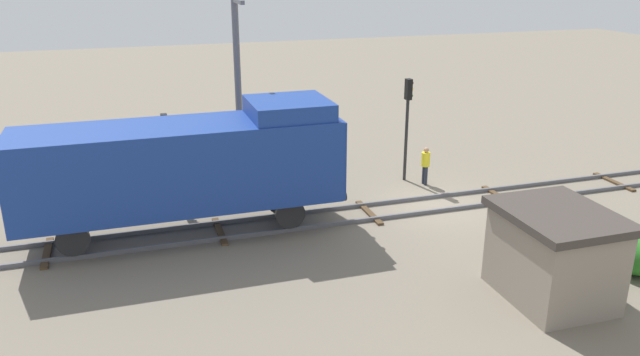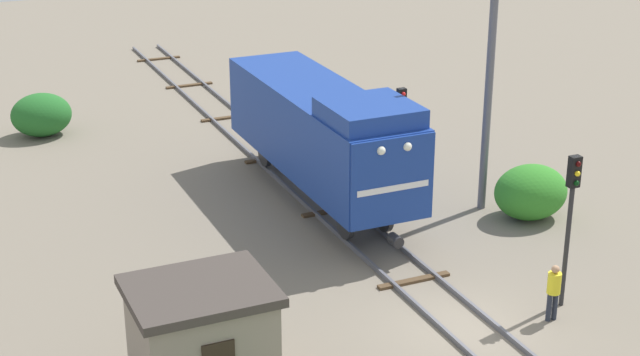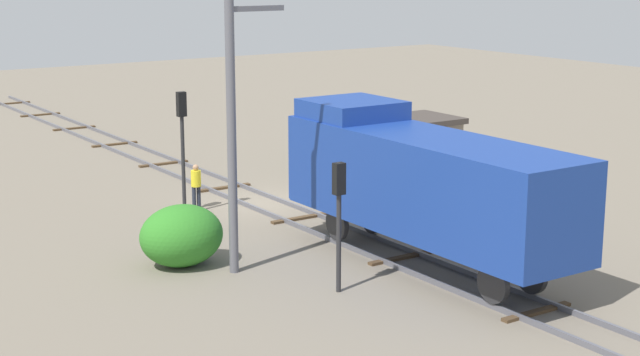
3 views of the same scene
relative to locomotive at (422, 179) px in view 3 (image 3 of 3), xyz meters
name	(u,v)px [view 3 (image 3 of 3)]	position (x,y,z in m)	size (l,w,h in m)	color
ground_plane	(260,203)	(0.00, -9.79, -2.77)	(105.58, 105.58, 0.00)	#756B5B
railway_track	(260,201)	(0.00, -9.79, -2.70)	(2.40, 70.39, 0.16)	#595960
locomotive	(422,179)	(0.00, 0.00, 0.00)	(2.90, 11.60, 4.60)	navy
traffic_signal_near	(182,130)	(3.20, -9.85, 0.39)	(0.32, 0.34, 4.59)	#262628
traffic_signal_mid	(339,202)	(3.40, 0.46, -0.15)	(0.32, 0.34, 3.76)	#262628
worker_near_track	(196,183)	(2.40, -10.45, -1.78)	(0.38, 0.38, 1.70)	#262B38
catenary_mast	(233,129)	(4.94, -2.78, 1.61)	(1.94, 0.28, 8.27)	#595960
relay_hut	(414,149)	(-7.50, -9.57, -1.38)	(3.50, 2.90, 2.74)	gray
bush_near	(182,236)	(6.03, -4.22, -1.81)	(2.65, 2.17, 1.93)	#307F26
bush_mid	(357,139)	(-8.37, -14.93, -1.86)	(2.52, 2.06, 1.83)	#1F7E26
bush_far	(356,154)	(-6.98, -13.06, -2.11)	(1.82, 1.49, 1.33)	#2D7B26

